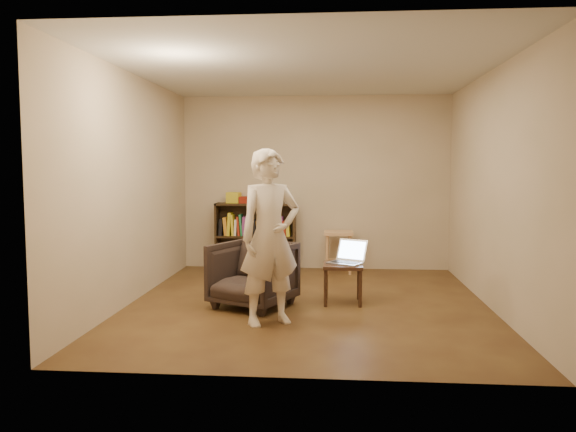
# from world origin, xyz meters

# --- Properties ---
(floor) EXTENTS (4.50, 4.50, 0.00)m
(floor) POSITION_xyz_m (0.00, 0.00, 0.00)
(floor) COLOR #412715
(floor) RESTS_ON ground
(ceiling) EXTENTS (4.50, 4.50, 0.00)m
(ceiling) POSITION_xyz_m (0.00, 0.00, 2.60)
(ceiling) COLOR silver
(ceiling) RESTS_ON wall_back
(wall_back) EXTENTS (4.00, 0.00, 4.00)m
(wall_back) POSITION_xyz_m (0.00, 2.25, 1.30)
(wall_back) COLOR beige
(wall_back) RESTS_ON floor
(wall_left) EXTENTS (0.00, 4.50, 4.50)m
(wall_left) POSITION_xyz_m (-2.00, 0.00, 1.30)
(wall_left) COLOR beige
(wall_left) RESTS_ON floor
(wall_right) EXTENTS (0.00, 4.50, 4.50)m
(wall_right) POSITION_xyz_m (2.00, 0.00, 1.30)
(wall_right) COLOR beige
(wall_right) RESTS_ON floor
(bookshelf) EXTENTS (1.20, 0.30, 1.00)m
(bookshelf) POSITION_xyz_m (-0.88, 2.09, 0.44)
(bookshelf) COLOR black
(bookshelf) RESTS_ON floor
(box_yellow) EXTENTS (0.22, 0.18, 0.16)m
(box_yellow) POSITION_xyz_m (-1.22, 2.10, 1.08)
(box_yellow) COLOR gold
(box_yellow) RESTS_ON bookshelf
(red_cloth) EXTENTS (0.29, 0.21, 0.10)m
(red_cloth) POSITION_xyz_m (-0.98, 2.09, 1.05)
(red_cloth) COLOR maroon
(red_cloth) RESTS_ON bookshelf
(box_green) EXTENTS (0.19, 0.19, 0.16)m
(box_green) POSITION_xyz_m (-0.58, 2.08, 1.08)
(box_green) COLOR #217E48
(box_green) RESTS_ON bookshelf
(box_white) EXTENTS (0.11, 0.11, 0.08)m
(box_white) POSITION_xyz_m (-0.37, 2.08, 1.04)
(box_white) COLOR white
(box_white) RESTS_ON bookshelf
(stool) EXTENTS (0.42, 0.42, 0.60)m
(stool) POSITION_xyz_m (0.36, 1.93, 0.49)
(stool) COLOR tan
(stool) RESTS_ON floor
(armchair) EXTENTS (1.03, 1.04, 0.72)m
(armchair) POSITION_xyz_m (-0.60, -0.18, 0.36)
(armchair) COLOR black
(armchair) RESTS_ON floor
(side_table) EXTENTS (0.44, 0.44, 0.45)m
(side_table) POSITION_xyz_m (0.39, 0.07, 0.37)
(side_table) COLOR black
(side_table) RESTS_ON floor
(laptop) EXTENTS (0.48, 0.48, 0.26)m
(laptop) POSITION_xyz_m (0.45, 0.13, 0.51)
(laptop) COLOR #B9B9BE
(laptop) RESTS_ON side_table
(person) EXTENTS (0.75, 0.68, 1.72)m
(person) POSITION_xyz_m (-0.33, -0.84, 0.86)
(person) COLOR beige
(person) RESTS_ON floor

